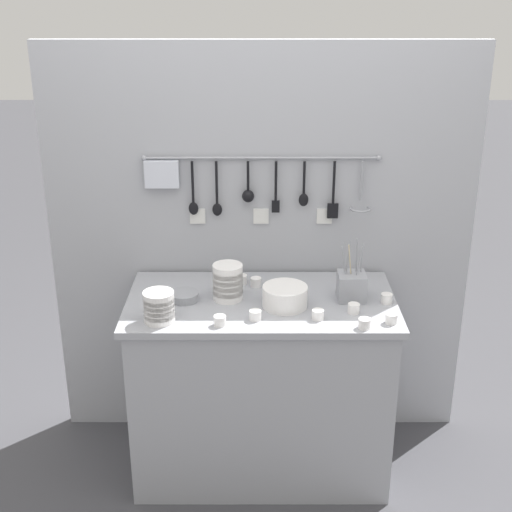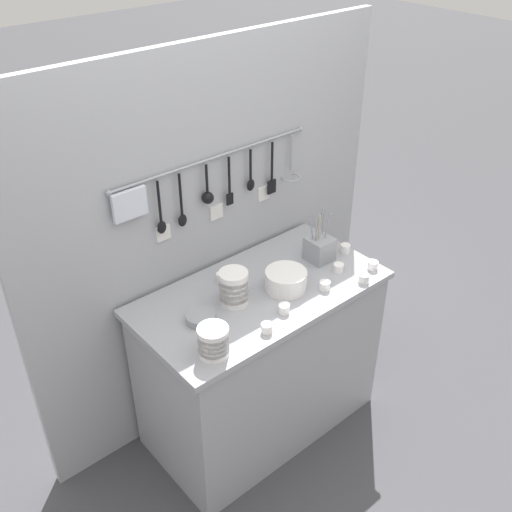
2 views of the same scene
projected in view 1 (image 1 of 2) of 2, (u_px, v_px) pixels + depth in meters
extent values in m
plane|color=#424247|center=(260.00, 462.00, 3.39)|extent=(20.00, 20.00, 0.00)
cube|color=#9EA0A8|center=(260.00, 303.00, 3.08)|extent=(1.16, 0.61, 0.03)
cube|color=#9EA0A8|center=(260.00, 388.00, 3.24)|extent=(1.11, 0.58, 0.82)
cube|color=#A8AAB2|center=(260.00, 250.00, 3.35)|extent=(1.96, 0.04, 1.91)
cylinder|color=#93969E|center=(260.00, 158.00, 3.15)|extent=(1.04, 0.01, 0.01)
sphere|color=#93969E|center=(143.00, 158.00, 3.15)|extent=(0.02, 0.02, 0.02)
sphere|color=#93969E|center=(377.00, 158.00, 3.15)|extent=(0.02, 0.02, 0.02)
cube|color=silver|center=(161.00, 174.00, 3.16)|extent=(0.15, 0.02, 0.12)
cylinder|color=#93969E|center=(160.00, 159.00, 3.15)|extent=(0.01, 0.01, 0.02)
cylinder|color=black|center=(192.00, 183.00, 3.18)|extent=(0.01, 0.01, 0.19)
ellipsoid|color=black|center=(193.00, 208.00, 3.22)|extent=(0.04, 0.02, 0.06)
cylinder|color=#93969E|center=(191.00, 159.00, 3.15)|extent=(0.01, 0.01, 0.02)
cylinder|color=black|center=(216.00, 183.00, 3.18)|extent=(0.01, 0.01, 0.20)
ellipsoid|color=black|center=(216.00, 210.00, 3.22)|extent=(0.04, 0.02, 0.06)
cylinder|color=#93969E|center=(215.00, 159.00, 3.15)|extent=(0.01, 0.01, 0.02)
cylinder|color=black|center=(247.00, 177.00, 3.17)|extent=(0.01, 0.01, 0.14)
sphere|color=black|center=(247.00, 196.00, 3.20)|extent=(0.06, 0.06, 0.06)
cylinder|color=#93969E|center=(247.00, 159.00, 3.15)|extent=(0.01, 0.01, 0.02)
cylinder|color=black|center=(275.00, 181.00, 3.18)|extent=(0.01, 0.01, 0.18)
cube|color=black|center=(275.00, 206.00, 3.22)|extent=(0.04, 0.01, 0.06)
cylinder|color=#93969E|center=(275.00, 159.00, 3.15)|extent=(0.01, 0.01, 0.02)
cylinder|color=black|center=(303.00, 178.00, 3.17)|extent=(0.01, 0.01, 0.15)
ellipsoid|color=black|center=(303.00, 200.00, 3.21)|extent=(0.04, 0.02, 0.06)
cylinder|color=#93969E|center=(303.00, 159.00, 3.15)|extent=(0.01, 0.01, 0.02)
cylinder|color=black|center=(333.00, 183.00, 3.18)|extent=(0.01, 0.01, 0.20)
cube|color=black|center=(332.00, 211.00, 3.23)|extent=(0.05, 0.01, 0.07)
cylinder|color=#93969E|center=(334.00, 159.00, 3.15)|extent=(0.01, 0.01, 0.02)
cylinder|color=#93969E|center=(361.00, 181.00, 3.17)|extent=(0.01, 0.01, 0.18)
torus|color=#93969E|center=(359.00, 209.00, 3.22)|extent=(0.10, 0.10, 0.01)
cylinder|color=#93969E|center=(362.00, 159.00, 3.15)|extent=(0.01, 0.01, 0.02)
cube|color=white|center=(197.00, 216.00, 3.26)|extent=(0.07, 0.01, 0.07)
cube|color=white|center=(260.00, 216.00, 3.26)|extent=(0.07, 0.01, 0.07)
cube|color=white|center=(323.00, 216.00, 3.26)|extent=(0.07, 0.01, 0.07)
cylinder|color=white|center=(227.00, 294.00, 3.07)|extent=(0.13, 0.13, 0.05)
cylinder|color=white|center=(227.00, 288.00, 3.06)|extent=(0.13, 0.13, 0.05)
cylinder|color=white|center=(227.00, 282.00, 3.05)|extent=(0.13, 0.13, 0.05)
cylinder|color=white|center=(227.00, 276.00, 3.04)|extent=(0.13, 0.13, 0.05)
cylinder|color=white|center=(227.00, 270.00, 3.03)|extent=(0.13, 0.13, 0.05)
cylinder|color=white|center=(159.00, 317.00, 2.88)|extent=(0.12, 0.12, 0.04)
cylinder|color=white|center=(158.00, 312.00, 2.87)|extent=(0.12, 0.12, 0.04)
cylinder|color=white|center=(158.00, 307.00, 2.86)|extent=(0.12, 0.12, 0.04)
cylinder|color=white|center=(158.00, 302.00, 2.85)|extent=(0.12, 0.12, 0.04)
cylinder|color=white|center=(157.00, 297.00, 2.84)|extent=(0.12, 0.12, 0.04)
cylinder|color=white|center=(284.00, 305.00, 3.01)|extent=(0.19, 0.19, 0.01)
cylinder|color=white|center=(284.00, 303.00, 3.01)|extent=(0.19, 0.19, 0.01)
cylinder|color=white|center=(284.00, 302.00, 3.00)|extent=(0.19, 0.19, 0.01)
cylinder|color=white|center=(284.00, 300.00, 3.00)|extent=(0.19, 0.19, 0.01)
cylinder|color=white|center=(284.00, 298.00, 3.00)|extent=(0.19, 0.19, 0.01)
cylinder|color=white|center=(284.00, 296.00, 3.00)|extent=(0.19, 0.19, 0.01)
cylinder|color=white|center=(284.00, 295.00, 2.99)|extent=(0.19, 0.19, 0.01)
cylinder|color=white|center=(284.00, 293.00, 2.99)|extent=(0.19, 0.19, 0.01)
cylinder|color=white|center=(284.00, 291.00, 2.99)|extent=(0.19, 0.19, 0.01)
cylinder|color=white|center=(284.00, 289.00, 2.98)|extent=(0.19, 0.19, 0.01)
cylinder|color=white|center=(284.00, 287.00, 2.98)|extent=(0.19, 0.19, 0.01)
cylinder|color=#93969E|center=(183.00, 296.00, 3.07)|extent=(0.13, 0.13, 0.03)
cube|color=#93969E|center=(351.00, 286.00, 3.06)|extent=(0.12, 0.12, 0.12)
cylinder|color=#93969E|center=(356.00, 261.00, 3.04)|extent=(0.02, 0.04, 0.22)
cylinder|color=#C6B793|center=(349.00, 265.00, 3.02)|extent=(0.03, 0.03, 0.20)
cylinder|color=#93969E|center=(344.00, 265.00, 3.02)|extent=(0.03, 0.01, 0.20)
cylinder|color=#93969E|center=(346.00, 264.00, 3.02)|extent=(0.02, 0.01, 0.21)
cylinder|color=#93969E|center=(360.00, 264.00, 3.05)|extent=(0.01, 0.01, 0.18)
cylinder|color=#93969E|center=(357.00, 267.00, 3.01)|extent=(0.03, 0.02, 0.19)
cylinder|color=#93969E|center=(343.00, 266.00, 3.05)|extent=(0.03, 0.02, 0.17)
cylinder|color=white|center=(390.00, 318.00, 2.86)|extent=(0.05, 0.05, 0.04)
cylinder|color=white|center=(317.00, 315.00, 2.89)|extent=(0.05, 0.05, 0.04)
cylinder|color=white|center=(241.00, 279.00, 3.22)|extent=(0.05, 0.05, 0.04)
cylinder|color=white|center=(353.00, 308.00, 2.95)|extent=(0.05, 0.05, 0.04)
cylinder|color=white|center=(255.00, 282.00, 3.19)|extent=(0.05, 0.05, 0.04)
cylinder|color=white|center=(219.00, 321.00, 2.84)|extent=(0.05, 0.05, 0.04)
cylinder|color=white|center=(254.00, 315.00, 2.89)|extent=(0.05, 0.05, 0.04)
cylinder|color=white|center=(386.00, 298.00, 3.04)|extent=(0.05, 0.05, 0.04)
cylinder|color=white|center=(364.00, 323.00, 2.82)|extent=(0.05, 0.05, 0.04)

